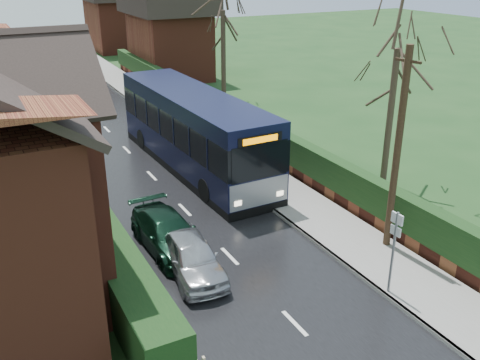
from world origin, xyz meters
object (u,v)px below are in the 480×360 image
car_green (168,233)px  bus_stop_sign (394,242)px  telegraph_pole (397,152)px  car_silver (192,256)px  bus (194,132)px

car_green → bus_stop_sign: (4.80, -5.59, 1.20)m
car_green → telegraph_pole: size_ratio=0.60×
car_silver → car_green: 1.81m
car_silver → telegraph_pole: bearing=-8.4°
bus_stop_sign → telegraph_pole: telegraph_pole is taller
car_silver → car_green: bearing=98.4°
bus_stop_sign → telegraph_pole: 3.35m
bus → car_green: bus is taller
bus → bus_stop_sign: size_ratio=4.36×
car_silver → telegraph_pole: telegraph_pole is taller
bus_stop_sign → car_silver: bearing=138.5°
bus → car_silver: (-3.70, -8.42, -1.15)m
bus → car_silver: bearing=-115.5°
bus → telegraph_pole: 10.56m
bus → bus_stop_sign: (1.00, -12.21, 0.02)m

